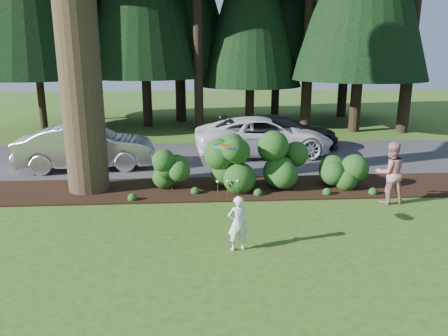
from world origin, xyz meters
name	(u,v)px	position (x,y,z in m)	size (l,w,h in m)	color
ground	(247,229)	(0.00, 0.00, 0.00)	(80.00, 80.00, 0.00)	#2F5618
mulch_bed	(235,188)	(0.00, 3.25, 0.03)	(16.00, 2.50, 0.05)	black
driveway	(225,157)	(0.00, 7.50, 0.01)	(22.00, 6.00, 0.03)	#38383A
shrub_row	(260,165)	(0.77, 3.14, 0.81)	(6.53, 1.60, 1.61)	#234A16
lily_cluster	(228,182)	(-0.30, 2.40, 0.50)	(0.69, 0.09, 0.57)	#234A16
car_silver_wagon	(87,147)	(-5.26, 6.09, 0.85)	(1.73, 4.95, 1.63)	silver
car_white_suv	(264,136)	(1.63, 7.81, 0.83)	(2.65, 5.74, 1.59)	white
car_dark_suv	(280,132)	(2.54, 8.86, 0.79)	(2.13, 5.24, 1.52)	black
child	(238,223)	(-0.35, -1.16, 0.62)	(0.45, 0.30, 1.25)	white
adult	(390,173)	(4.31, 1.67, 0.90)	(0.87, 0.68, 1.80)	#B4182E
frisbee	(226,147)	(-0.58, -0.88, 2.28)	(0.53, 0.53, 0.11)	#187987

